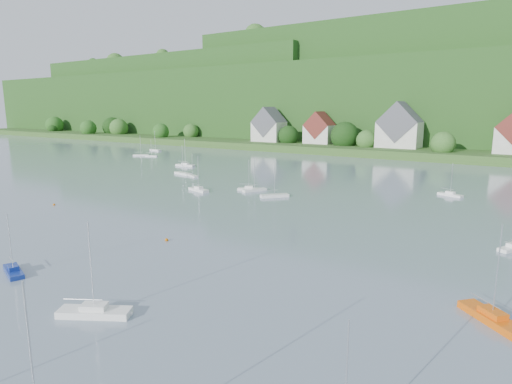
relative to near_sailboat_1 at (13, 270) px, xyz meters
The scene contains 12 objects.
far_shore_strip 163.12m from the near_sailboat_1, 91.84° to the left, with size 600.00×60.00×3.00m, color #335921.
forested_ridge 232.74m from the near_sailboat_1, 91.20° to the left, with size 620.00×181.22×69.89m.
village_building_0 161.93m from the near_sailboat_1, 111.88° to the left, with size 14.00×10.40×16.00m.
village_building_1 156.29m from the near_sailboat_1, 103.05° to the left, with size 12.00×9.36×14.00m.
village_building_2 151.35m from the near_sailboat_1, 90.09° to the left, with size 16.00×11.44×18.00m.
near_sailboat_1 is the anchor object (origin of this frame).
near_sailboat_3 16.28m from the near_sailboat_1, ahead, with size 6.48×4.80×8.70m.
near_sailboat_5 49.00m from the near_sailboat_1, 20.55° to the left, with size 6.06×5.70×8.78m.
mooring_buoy_1 18.78m from the near_sailboat_1, ahead, with size 0.48×0.48×0.48m, color white.
mooring_buoy_2 19.11m from the near_sailboat_1, 73.52° to the left, with size 0.47×0.47×0.47m, color #CF6302.
mooring_buoy_3 36.69m from the near_sailboat_1, 142.01° to the left, with size 0.44×0.44×0.44m, color #CF6302.
far_sailboat_cluster 78.17m from the near_sailboat_1, 89.22° to the left, with size 202.13×73.40×8.71m.
Camera 1 is at (53.35, 14.01, 18.22)m, focal length 30.31 mm.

